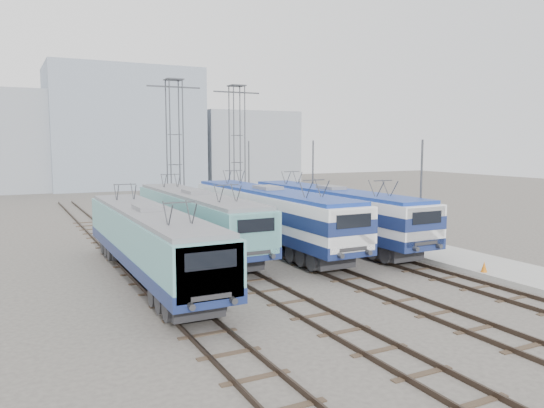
{
  "coord_description": "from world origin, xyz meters",
  "views": [
    {
      "loc": [
        -13.0,
        -21.3,
        6.8
      ],
      "look_at": [
        1.45,
        7.0,
        3.14
      ],
      "focal_mm": 35.0,
      "sensor_mm": 36.0,
      "label": 1
    }
  ],
  "objects": [
    {
      "name": "ground",
      "position": [
        0.0,
        0.0,
        0.0
      ],
      "size": [
        160.0,
        160.0,
        0.0
      ],
      "primitive_type": "plane",
      "color": "#514C47"
    },
    {
      "name": "platform",
      "position": [
        10.2,
        8.0,
        0.15
      ],
      "size": [
        4.0,
        70.0,
        0.3
      ],
      "primitive_type": "cube",
      "color": "#9E9E99",
      "rests_on": "ground"
    },
    {
      "name": "locomotive_far_left",
      "position": [
        -6.75,
        4.09,
        2.18
      ],
      "size": [
        2.76,
        17.43,
        3.28
      ],
      "color": "navy",
      "rests_on": "ground"
    },
    {
      "name": "locomotive_center_left",
      "position": [
        -2.25,
        10.18,
        2.23
      ],
      "size": [
        2.84,
        17.92,
        3.37
      ],
      "color": "navy",
      "rests_on": "ground"
    },
    {
      "name": "locomotive_center_right",
      "position": [
        2.25,
        8.98,
        2.4
      ],
      "size": [
        2.98,
        18.83,
        3.54
      ],
      "color": "navy",
      "rests_on": "ground"
    },
    {
      "name": "locomotive_far_right",
      "position": [
        6.75,
        8.43,
        2.32
      ],
      "size": [
        2.88,
        18.21,
        3.42
      ],
      "color": "navy",
      "rests_on": "ground"
    },
    {
      "name": "catenary_tower_west",
      "position": [
        0.0,
        22.0,
        6.64
      ],
      "size": [
        4.5,
        1.2,
        12.0
      ],
      "color": "#3F4247",
      "rests_on": "ground"
    },
    {
      "name": "catenary_tower_east",
      "position": [
        6.5,
        24.0,
        6.64
      ],
      "size": [
        4.5,
        1.2,
        12.0
      ],
      "color": "#3F4247",
      "rests_on": "ground"
    },
    {
      "name": "mast_front",
      "position": [
        8.6,
        2.0,
        3.5
      ],
      "size": [
        0.12,
        0.12,
        7.0
      ],
      "primitive_type": "cylinder",
      "color": "#3F4247",
      "rests_on": "ground"
    },
    {
      "name": "mast_mid",
      "position": [
        8.6,
        14.0,
        3.5
      ],
      "size": [
        0.12,
        0.12,
        7.0
      ],
      "primitive_type": "cylinder",
      "color": "#3F4247",
      "rests_on": "ground"
    },
    {
      "name": "mast_rear",
      "position": [
        8.6,
        26.0,
        3.5
      ],
      "size": [
        0.12,
        0.12,
        7.0
      ],
      "primitive_type": "cylinder",
      "color": "#3F4247",
      "rests_on": "ground"
    },
    {
      "name": "safety_cone",
      "position": [
        8.5,
        -2.81,
        0.57
      ],
      "size": [
        0.31,
        0.31,
        0.54
      ],
      "primitive_type": "cone",
      "color": "#CB660F",
      "rests_on": "platform"
    },
    {
      "name": "building_center",
      "position": [
        4.0,
        62.0,
        9.0
      ],
      "size": [
        22.0,
        14.0,
        18.0
      ],
      "primitive_type": "cube",
      "color": "#8592A3",
      "rests_on": "ground"
    },
    {
      "name": "building_east",
      "position": [
        24.0,
        62.0,
        6.0
      ],
      "size": [
        16.0,
        12.0,
        12.0
      ],
      "primitive_type": "cube",
      "color": "gray",
      "rests_on": "ground"
    }
  ]
}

